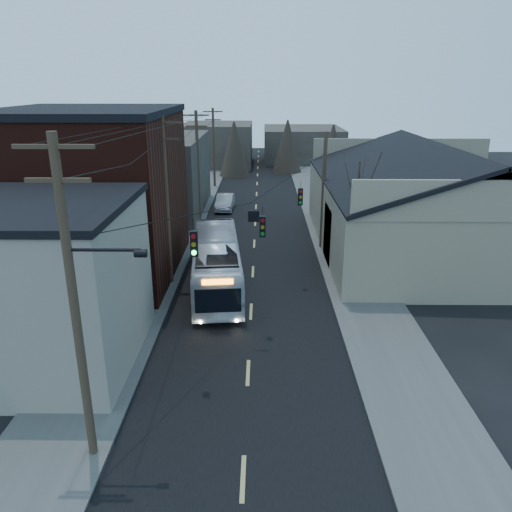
{
  "coord_description": "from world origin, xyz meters",
  "views": [
    {
      "loc": [
        0.55,
        -10.41,
        11.72
      ],
      "look_at": [
        0.27,
        14.55,
        3.0
      ],
      "focal_mm": 35.0,
      "sensor_mm": 36.0,
      "label": 1
    }
  ],
  "objects": [
    {
      "name": "building_brick",
      "position": [
        -10.0,
        20.0,
        5.0
      ],
      "size": [
        10.0,
        12.0,
        10.0
      ],
      "primitive_type": "cube",
      "color": "#33120B",
      "rests_on": "ground"
    },
    {
      "name": "building_clapboard",
      "position": [
        -9.0,
        9.0,
        3.5
      ],
      "size": [
        8.0,
        8.0,
        7.0
      ],
      "primitive_type": "cube",
      "color": "gray",
      "rests_on": "ground"
    },
    {
      "name": "utility_lines",
      "position": [
        -3.11,
        24.14,
        4.95
      ],
      "size": [
        11.24,
        45.28,
        10.5
      ],
      "color": "#382B1E",
      "rests_on": "ground"
    },
    {
      "name": "bus",
      "position": [
        -2.11,
        17.37,
        1.57
      ],
      "size": [
        3.74,
        11.46,
        3.14
      ],
      "primitive_type": "imported",
      "rotation": [
        0.0,
        0.0,
        3.24
      ],
      "color": "silver",
      "rests_on": "ground"
    },
    {
      "name": "parked_car",
      "position": [
        -3.0,
        36.87,
        0.74
      ],
      "size": [
        1.7,
        4.54,
        1.48
      ],
      "primitive_type": "imported",
      "rotation": [
        0.0,
        0.0,
        -0.03
      ],
      "color": "#9D9FA4",
      "rests_on": "ground"
    },
    {
      "name": "sidewalk_right",
      "position": [
        6.5,
        30.0,
        0.06
      ],
      "size": [
        4.0,
        110.0,
        0.12
      ],
      "primitive_type": "cube",
      "color": "#474744",
      "rests_on": "ground"
    },
    {
      "name": "building_far_left",
      "position": [
        -6.0,
        65.0,
        3.0
      ],
      "size": [
        10.0,
        12.0,
        6.0
      ],
      "primitive_type": "cube",
      "color": "#35302A",
      "rests_on": "ground"
    },
    {
      "name": "sidewalk_left",
      "position": [
        -6.5,
        30.0,
        0.06
      ],
      "size": [
        4.0,
        110.0,
        0.12
      ],
      "primitive_type": "cube",
      "color": "#474744",
      "rests_on": "ground"
    },
    {
      "name": "road_surface",
      "position": [
        0.0,
        30.0,
        0.01
      ],
      "size": [
        9.0,
        110.0,
        0.02
      ],
      "primitive_type": "cube",
      "color": "black",
      "rests_on": "ground"
    },
    {
      "name": "building_left_far",
      "position": [
        -9.5,
        36.0,
        3.5
      ],
      "size": [
        9.0,
        14.0,
        7.0
      ],
      "primitive_type": "cube",
      "color": "#35302A",
      "rests_on": "ground"
    },
    {
      "name": "bare_tree",
      "position": [
        6.5,
        20.0,
        3.6
      ],
      "size": [
        0.4,
        0.4,
        7.2
      ],
      "primitive_type": "cone",
      "color": "black",
      "rests_on": "ground"
    },
    {
      "name": "building_far_right",
      "position": [
        7.0,
        70.0,
        2.5
      ],
      "size": [
        12.0,
        14.0,
        5.0
      ],
      "primitive_type": "cube",
      "color": "#35302A",
      "rests_on": "ground"
    },
    {
      "name": "warehouse",
      "position": [
        13.0,
        25.0,
        2.7
      ],
      "size": [
        16.16,
        20.6,
        7.73
      ],
      "color": "#7D705B",
      "rests_on": "ground"
    }
  ]
}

